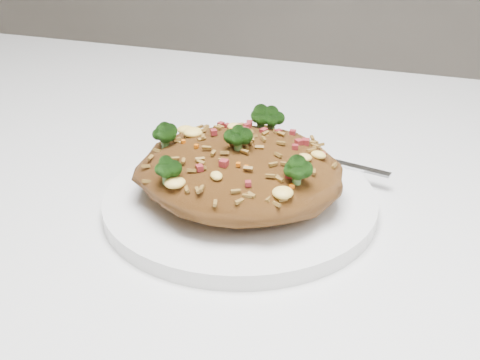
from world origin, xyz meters
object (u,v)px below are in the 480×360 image
object	(u,v)px
dining_table	(150,260)
fried_rice	(240,163)
plate	(240,202)
fork	(317,158)

from	to	relation	value
dining_table	fried_rice	xyz separation A→B (m)	(0.10, -0.02, 0.14)
plate	fork	world-z (taller)	fork
dining_table	fried_rice	size ratio (longest dim) A/B	6.72
dining_table	plate	xyz separation A→B (m)	(0.10, -0.02, 0.10)
plate	fork	size ratio (longest dim) A/B	1.48
fried_rice	plate	bearing A→B (deg)	-24.42
plate	fried_rice	xyz separation A→B (m)	(-0.00, 0.00, 0.04)
plate	fried_rice	bearing A→B (deg)	155.58
fried_rice	fork	world-z (taller)	fried_rice
fork	fried_rice	bearing A→B (deg)	-106.17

